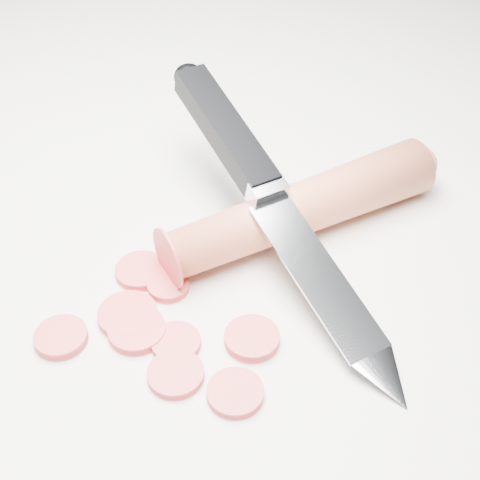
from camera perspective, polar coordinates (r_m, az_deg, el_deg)
The scene contains 12 objects.
ground at distance 0.47m, azimuth -1.03°, elevation -2.12°, with size 2.40×2.40×0.00m, color white.
carrot at distance 0.48m, azimuth 5.31°, elevation 2.73°, with size 0.04×0.04×0.21m, color #D6633F.
carrot_slice_0 at distance 0.43m, azimuth -8.78°, elevation -7.65°, with size 0.04×0.04×0.01m, color #D63E3B.
carrot_slice_1 at distance 0.44m, azimuth -15.02°, elevation -8.02°, with size 0.03×0.03×0.01m, color #D63E3B.
carrot_slice_2 at distance 0.42m, azimuth 1.02°, elevation -8.40°, with size 0.03×0.03×0.01m, color #D63E3B.
carrot_slice_3 at distance 0.41m, azimuth -5.51°, elevation -11.33°, with size 0.03×0.03×0.01m, color #D63E3B.
carrot_slice_4 at distance 0.40m, azimuth -0.41°, elevation -12.92°, with size 0.03×0.03×0.01m, color #D63E3B.
carrot_slice_5 at distance 0.44m, azimuth -9.56°, elevation -6.35°, with size 0.04×0.04×0.01m, color #D63E3B.
carrot_slice_6 at distance 0.45m, azimuth -6.13°, elevation -3.92°, with size 0.03×0.03×0.01m, color #D63E3B.
carrot_slice_7 at distance 0.47m, azimuth -8.45°, elevation -2.61°, with size 0.04×0.04×0.01m, color #D63E3B.
carrot_slice_8 at distance 0.42m, azimuth -5.49°, elevation -8.70°, with size 0.03×0.03×0.01m, color #D63E3B.
kitchen_knife at distance 0.45m, azimuth 3.46°, elevation 2.86°, with size 0.28×0.16×0.09m, color #B6B8BD, non-canonical shape.
Camera 1 is at (0.19, -0.27, 0.33)m, focal length 50.00 mm.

